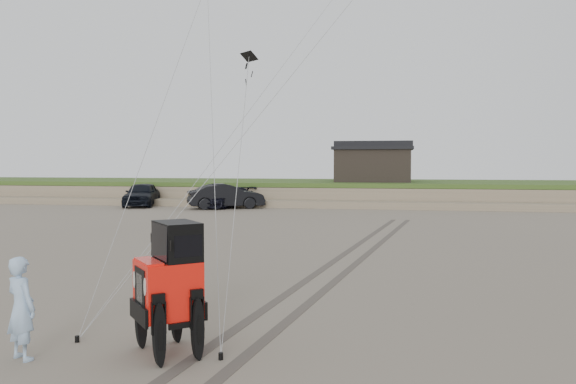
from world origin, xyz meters
name	(u,v)px	position (x,y,z in m)	size (l,w,h in m)	color
ground	(196,338)	(0.00, 0.00, 0.00)	(160.00, 160.00, 0.00)	#6B6054
dune_ridge	(349,192)	(0.00, 37.50, 0.82)	(160.00, 14.25, 1.73)	#7A6B54
cabin	(373,163)	(2.00, 37.00, 3.24)	(6.40, 5.40, 3.35)	black
truck_a	(142,194)	(-14.99, 29.60, 0.90)	(2.12, 5.28, 1.80)	black
truck_b	(226,196)	(-8.12, 28.70, 0.89)	(1.88, 5.40, 1.78)	black
truck_c	(227,197)	(-8.30, 29.66, 0.75)	(2.10, 5.16, 1.50)	black
jeep	(168,301)	(-0.18, -0.88, 0.91)	(2.10, 4.88, 1.82)	#FF190E
man	(21,308)	(-2.47, -1.60, 0.87)	(0.63, 0.41, 1.73)	#88ADD2
stake_main	(77,339)	(-2.07, -0.62, 0.06)	(0.08, 0.08, 0.12)	black
stake_aux	(221,356)	(0.80, -1.01, 0.06)	(0.08, 0.08, 0.12)	black
tire_tracks	(341,265)	(2.00, 8.00, 0.00)	(5.22, 29.74, 0.01)	#4C443D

